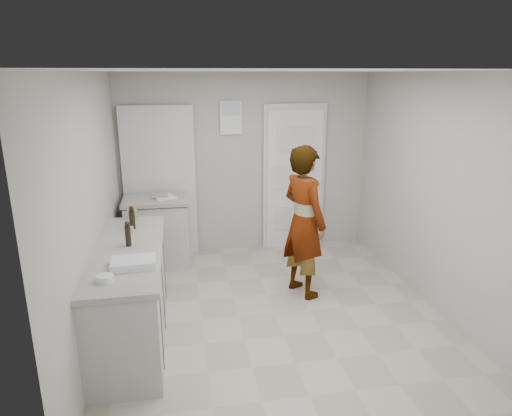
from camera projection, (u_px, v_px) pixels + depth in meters
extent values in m
plane|color=#A39B88|center=(274.00, 313.00, 4.90)|extent=(4.00, 4.00, 0.00)
plane|color=#B0ADA7|center=(245.00, 164.00, 6.44)|extent=(3.50, 0.00, 3.50)
plane|color=#B0ADA7|center=(349.00, 292.00, 2.66)|extent=(3.50, 0.00, 3.50)
plane|color=#B0ADA7|center=(93.00, 210.00, 4.26)|extent=(0.00, 4.00, 4.00)
plane|color=#B0ADA7|center=(437.00, 194.00, 4.84)|extent=(0.00, 4.00, 4.00)
plane|color=silver|center=(277.00, 71.00, 4.20)|extent=(4.00, 4.00, 0.00)
cube|color=white|center=(294.00, 180.00, 6.56)|extent=(0.80, 0.05, 2.00)
cube|color=silver|center=(294.00, 178.00, 6.58)|extent=(0.90, 0.04, 2.10)
sphere|color=tan|center=(317.00, 184.00, 6.58)|extent=(0.07, 0.07, 0.07)
cube|color=white|center=(231.00, 118.00, 6.19)|extent=(0.30, 0.02, 0.45)
cube|color=black|center=(160.00, 184.00, 6.28)|extent=(0.90, 0.05, 2.04)
cube|color=silver|center=(160.00, 183.00, 6.24)|extent=(0.98, 0.02, 2.10)
cube|color=#B5B5B1|center=(131.00, 297.00, 4.35)|extent=(0.60, 1.90, 0.86)
cube|color=black|center=(134.00, 333.00, 4.46)|extent=(0.56, 1.86, 0.08)
cube|color=#A3A296|center=(127.00, 251.00, 4.22)|extent=(0.64, 1.96, 0.05)
cube|color=#B5B5B1|center=(158.00, 234.00, 6.04)|extent=(0.80, 0.55, 0.86)
cube|color=black|center=(160.00, 262.00, 6.15)|extent=(0.75, 0.54, 0.08)
cube|color=#A3A296|center=(156.00, 200.00, 5.90)|extent=(0.84, 0.61, 0.05)
imported|color=silver|center=(304.00, 222.00, 5.14)|extent=(0.64, 0.75, 1.74)
cube|color=#A67953|center=(132.00, 212.00, 5.03)|extent=(0.11, 0.06, 0.17)
cylinder|color=tan|center=(131.00, 230.00, 4.59)|extent=(0.05, 0.05, 0.07)
cylinder|color=black|center=(132.00, 220.00, 4.73)|extent=(0.06, 0.06, 0.19)
sphere|color=black|center=(131.00, 208.00, 4.69)|extent=(0.05, 0.05, 0.05)
cylinder|color=black|center=(128.00, 236.00, 4.24)|extent=(0.05, 0.05, 0.20)
sphere|color=black|center=(127.00, 224.00, 4.21)|extent=(0.05, 0.05, 0.05)
cube|color=silver|center=(133.00, 263.00, 3.81)|extent=(0.38, 0.27, 0.06)
cube|color=white|center=(134.00, 264.00, 3.81)|extent=(0.33, 0.23, 0.05)
cylinder|color=silver|center=(105.00, 279.00, 3.53)|extent=(0.13, 0.13, 0.05)
sphere|color=white|center=(102.00, 279.00, 3.52)|extent=(0.05, 0.05, 0.05)
sphere|color=white|center=(108.00, 278.00, 3.54)|extent=(0.05, 0.05, 0.05)
cube|color=white|center=(164.00, 197.00, 5.97)|extent=(0.35, 0.39, 0.01)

